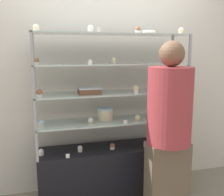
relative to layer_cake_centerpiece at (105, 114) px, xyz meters
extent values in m
plane|color=gray|center=(0.06, -0.05, -0.94)|extent=(20.00, 20.00, 0.00)
cube|color=silver|center=(0.06, 0.30, 0.36)|extent=(8.00, 0.05, 2.60)
cube|color=black|center=(0.06, -0.05, -0.65)|extent=(1.57, 0.40, 0.57)
cube|color=#99999E|center=(-0.71, 0.14, -0.21)|extent=(0.02, 0.02, 0.30)
cube|color=#99999E|center=(0.84, 0.14, -0.21)|extent=(0.02, 0.02, 0.30)
cube|color=#99999E|center=(-0.71, -0.24, -0.21)|extent=(0.02, 0.02, 0.30)
cube|color=#99999E|center=(0.84, -0.24, -0.21)|extent=(0.02, 0.02, 0.30)
cube|color=#B2C6C1|center=(0.06, -0.05, -0.07)|extent=(1.57, 0.40, 0.01)
cube|color=#99999E|center=(-0.71, 0.14, 0.09)|extent=(0.02, 0.02, 0.30)
cube|color=#99999E|center=(0.84, 0.14, 0.09)|extent=(0.02, 0.02, 0.30)
cube|color=#99999E|center=(-0.71, -0.24, 0.09)|extent=(0.02, 0.02, 0.30)
cube|color=#99999E|center=(0.84, -0.24, 0.09)|extent=(0.02, 0.02, 0.30)
cube|color=#B2C6C1|center=(0.06, -0.05, 0.23)|extent=(1.57, 0.40, 0.01)
cube|color=#99999E|center=(-0.71, 0.14, 0.39)|extent=(0.02, 0.02, 0.30)
cube|color=#99999E|center=(0.84, 0.14, 0.39)|extent=(0.02, 0.02, 0.30)
cube|color=#99999E|center=(-0.71, -0.24, 0.39)|extent=(0.02, 0.02, 0.30)
cube|color=#99999E|center=(0.84, -0.24, 0.39)|extent=(0.02, 0.02, 0.30)
cube|color=#B2C6C1|center=(0.06, -0.05, 0.53)|extent=(1.57, 0.40, 0.01)
cube|color=#99999E|center=(-0.71, 0.14, 0.68)|extent=(0.02, 0.02, 0.30)
cube|color=#99999E|center=(0.84, 0.14, 0.68)|extent=(0.02, 0.02, 0.30)
cube|color=#99999E|center=(-0.71, -0.24, 0.68)|extent=(0.02, 0.02, 0.30)
cube|color=#99999E|center=(0.84, -0.24, 0.68)|extent=(0.02, 0.02, 0.30)
cube|color=#B2C6C1|center=(0.06, -0.05, 0.83)|extent=(1.57, 0.40, 0.01)
cylinder|color=beige|center=(0.00, 0.00, -0.01)|extent=(0.17, 0.17, 0.11)
cylinder|color=silver|center=(0.00, 0.00, 0.05)|extent=(0.17, 0.17, 0.02)
cube|color=brown|center=(-0.18, -0.10, 0.26)|extent=(0.22, 0.15, 0.05)
cube|color=silver|center=(-0.18, -0.10, 0.29)|extent=(0.22, 0.15, 0.01)
cylinder|color=white|center=(-0.68, -0.09, -0.35)|extent=(0.05, 0.05, 0.03)
sphere|color=white|center=(-0.68, -0.09, -0.32)|extent=(0.05, 0.05, 0.05)
cylinder|color=beige|center=(-0.29, -0.10, -0.35)|extent=(0.05, 0.05, 0.03)
sphere|color=white|center=(-0.29, -0.10, -0.32)|extent=(0.05, 0.05, 0.05)
cylinder|color=white|center=(0.05, -0.11, -0.35)|extent=(0.05, 0.05, 0.03)
sphere|color=#8C5B42|center=(0.05, -0.11, -0.32)|extent=(0.05, 0.05, 0.05)
cylinder|color=beige|center=(0.42, -0.14, -0.35)|extent=(0.05, 0.05, 0.03)
sphere|color=silver|center=(0.42, -0.14, -0.32)|extent=(0.05, 0.05, 0.05)
cylinder|color=beige|center=(0.79, -0.13, -0.35)|extent=(0.05, 0.05, 0.03)
sphere|color=#8C5B42|center=(0.79, -0.13, -0.32)|extent=(0.05, 0.05, 0.05)
cube|color=white|center=(-0.43, -0.23, -0.34)|extent=(0.04, 0.00, 0.04)
cylinder|color=beige|center=(-0.66, -0.11, -0.05)|extent=(0.05, 0.05, 0.02)
sphere|color=silver|center=(-0.66, -0.11, -0.03)|extent=(0.06, 0.06, 0.06)
cylinder|color=#CCB28C|center=(-0.18, -0.13, -0.05)|extent=(0.05, 0.05, 0.02)
sphere|color=white|center=(-0.18, -0.13, -0.03)|extent=(0.06, 0.06, 0.06)
cylinder|color=#CCB28C|center=(0.31, -0.16, -0.05)|extent=(0.05, 0.05, 0.02)
sphere|color=#F4EAB2|center=(0.31, -0.16, -0.03)|extent=(0.06, 0.06, 0.06)
cylinder|color=beige|center=(0.79, -0.15, -0.05)|extent=(0.05, 0.05, 0.02)
sphere|color=white|center=(0.79, -0.15, -0.03)|extent=(0.06, 0.06, 0.06)
cube|color=white|center=(0.15, -0.23, -0.04)|extent=(0.04, 0.00, 0.04)
cylinder|color=white|center=(-0.67, -0.15, 0.25)|extent=(0.06, 0.06, 0.03)
sphere|color=#8C5B42|center=(-0.67, -0.15, 0.28)|extent=(0.06, 0.06, 0.06)
cylinder|color=#CCB28C|center=(0.29, -0.13, 0.25)|extent=(0.06, 0.06, 0.03)
sphere|color=#F4EAB2|center=(0.29, -0.13, 0.28)|extent=(0.06, 0.06, 0.06)
cylinder|color=#CCB28C|center=(0.78, -0.08, 0.25)|extent=(0.06, 0.06, 0.03)
sphere|color=silver|center=(0.78, -0.08, 0.28)|extent=(0.06, 0.06, 0.06)
cube|color=white|center=(0.27, -0.23, 0.26)|extent=(0.04, 0.00, 0.04)
cylinder|color=beige|center=(-0.68, -0.11, 0.55)|extent=(0.04, 0.04, 0.03)
sphere|color=#8C5B42|center=(-0.68, -0.11, 0.57)|extent=(0.05, 0.05, 0.05)
cylinder|color=beige|center=(0.07, -0.10, 0.55)|extent=(0.04, 0.04, 0.03)
sphere|color=#F4EAB2|center=(0.07, -0.10, 0.57)|extent=(0.05, 0.05, 0.05)
cylinder|color=#CCB28C|center=(0.80, -0.08, 0.55)|extent=(0.04, 0.04, 0.03)
sphere|color=#F4EAB2|center=(0.80, -0.08, 0.57)|extent=(0.05, 0.05, 0.05)
cube|color=white|center=(-0.20, -0.23, 0.56)|extent=(0.04, 0.00, 0.04)
cylinder|color=beige|center=(-0.67, -0.10, 0.85)|extent=(0.05, 0.05, 0.02)
sphere|color=#F4EAB2|center=(-0.67, -0.10, 0.87)|extent=(0.06, 0.06, 0.06)
cylinder|color=beige|center=(-0.17, -0.15, 0.85)|extent=(0.05, 0.05, 0.02)
sphere|color=white|center=(-0.17, -0.15, 0.87)|extent=(0.06, 0.06, 0.06)
cylinder|color=white|center=(0.30, -0.15, 0.85)|extent=(0.05, 0.05, 0.02)
sphere|color=#8C5B42|center=(0.30, -0.15, 0.87)|extent=(0.06, 0.06, 0.06)
cylinder|color=#CCB28C|center=(0.79, -0.13, 0.85)|extent=(0.05, 0.05, 0.02)
sphere|color=#F4EAB2|center=(0.79, -0.13, 0.87)|extent=(0.06, 0.06, 0.06)
cube|color=white|center=(-0.11, -0.23, 0.86)|extent=(0.04, 0.00, 0.04)
torus|color=#EFE5CC|center=(0.45, -0.07, 0.85)|extent=(0.14, 0.14, 0.03)
cube|color=brown|center=(0.44, -0.62, -0.55)|extent=(0.37, 0.21, 0.78)
cylinder|color=#993338|center=(0.44, -0.62, 0.19)|extent=(0.39, 0.39, 0.68)
sphere|color=brown|center=(0.44, -0.62, 0.64)|extent=(0.22, 0.22, 0.22)
camera|label=1|loc=(-0.63, -2.66, 0.66)|focal=42.00mm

